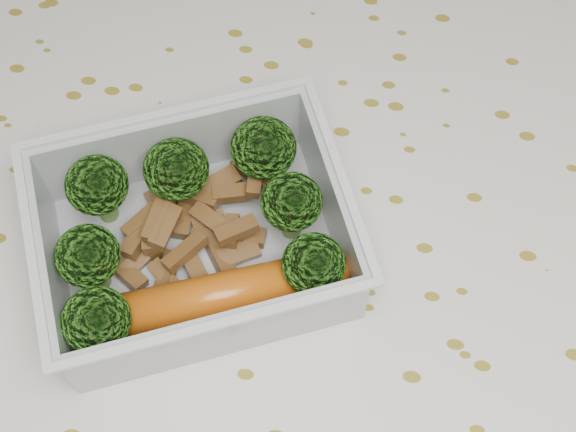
# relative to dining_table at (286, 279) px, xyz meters

# --- Properties ---
(dining_table) EXTENTS (1.40, 0.90, 0.75)m
(dining_table) POSITION_rel_dining_table_xyz_m (0.00, 0.00, 0.00)
(dining_table) COLOR brown
(dining_table) RESTS_ON ground
(tablecloth) EXTENTS (1.46, 0.96, 0.19)m
(tablecloth) POSITION_rel_dining_table_xyz_m (0.00, 0.00, 0.05)
(tablecloth) COLOR silver
(tablecloth) RESTS_ON dining_table
(lunch_container) EXTENTS (0.20, 0.18, 0.06)m
(lunch_container) POSITION_rel_dining_table_xyz_m (-0.04, -0.03, 0.11)
(lunch_container) COLOR silver
(lunch_container) RESTS_ON tablecloth
(broccoli_florets) EXTENTS (0.15, 0.15, 0.05)m
(broccoli_florets) POSITION_rel_dining_table_xyz_m (-0.05, -0.02, 0.13)
(broccoli_florets) COLOR #608C3F
(broccoli_florets) RESTS_ON lunch_container
(meat_pile) EXTENTS (0.08, 0.09, 0.03)m
(meat_pile) POSITION_rel_dining_table_xyz_m (-0.05, -0.02, 0.10)
(meat_pile) COLOR brown
(meat_pile) RESTS_ON lunch_container
(sausage) EXTENTS (0.13, 0.07, 0.02)m
(sausage) POSITION_rel_dining_table_xyz_m (-0.03, -0.06, 0.11)
(sausage) COLOR #B4510E
(sausage) RESTS_ON lunch_container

